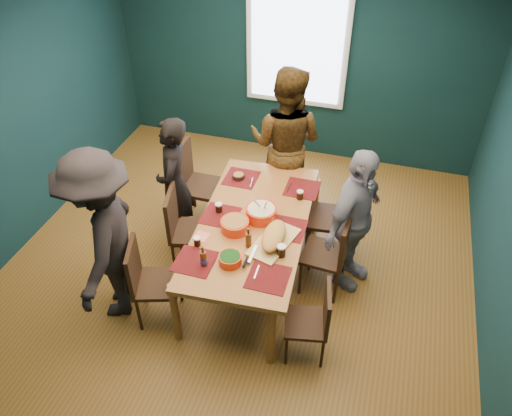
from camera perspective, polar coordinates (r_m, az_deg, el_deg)
The scene contains 26 objects.
room at distance 4.96m, azimuth -1.18°, elevation 7.12°, with size 5.01×5.01×2.71m.
dining_table at distance 4.96m, azimuth -0.33°, elevation -2.26°, with size 1.18×2.15×0.79m.
chair_left_far at distance 5.88m, azimuth -7.21°, elevation 3.40°, with size 0.47×0.47×1.03m.
chair_left_mid at distance 5.30m, azimuth -8.37°, elevation -1.88°, with size 0.52×0.52×0.96m.
chair_left_near at distance 4.83m, azimuth -12.41°, elevation -7.74°, with size 0.53×0.53×0.92m.
chair_right_far at distance 5.42m, azimuth 9.34°, elevation -0.42°, with size 0.50×0.50×1.02m.
chair_right_mid at distance 5.02m, azimuth 8.89°, elevation -4.74°, with size 0.46×0.46×0.95m.
chair_right_near at distance 4.51m, azimuth 6.81°, elevation -12.36°, with size 0.44×0.44×0.83m.
person_far_left at distance 5.50m, azimuth -9.30°, elevation 2.71°, with size 0.57×0.38×1.57m, color black.
person_back at distance 5.86m, azimuth 3.40°, elevation 7.41°, with size 0.91×0.71×1.86m, color black.
person_right at distance 4.99m, azimuth 11.12°, elevation -1.51°, with size 0.94×0.39×1.61m, color silver.
person_near_left at distance 4.77m, azimuth -16.99°, elevation -3.30°, with size 1.18×0.68×1.82m, color black.
bowl_salad at distance 4.79m, azimuth -2.43°, elevation -1.94°, with size 0.28×0.28×0.11m.
bowl_dumpling at distance 4.92m, azimuth 0.59°, elevation -0.55°, with size 0.31×0.31×0.28m.
bowl_herbs at distance 4.47m, azimuth -2.98°, elevation -5.84°, with size 0.21×0.21×0.09m.
cutting_board at distance 4.64m, azimuth 2.03°, elevation -3.37°, with size 0.43×0.73×0.16m.
small_bowl at distance 5.49m, azimuth -2.01°, elevation 3.66°, with size 0.14×0.14×0.06m.
beer_bottle_a at distance 4.45m, azimuth -6.03°, elevation -5.78°, with size 0.06×0.06×0.23m.
beer_bottle_b at distance 4.60m, azimuth -0.87°, elevation -3.63°, with size 0.06×0.06×0.22m.
cola_glass_a at distance 4.66m, azimuth -6.75°, elevation -3.76°, with size 0.07×0.07×0.10m.
cola_glass_b at distance 4.53m, azimuth 2.92°, elevation -4.85°, with size 0.08×0.08×0.12m.
cola_glass_c at distance 5.20m, azimuth 5.04°, elevation 1.55°, with size 0.07×0.07×0.10m.
cola_glass_d at distance 5.02m, azimuth -4.28°, elevation 0.08°, with size 0.07×0.07×0.10m.
napkin_a at distance 4.86m, azimuth 4.08°, elevation -2.24°, with size 0.12×0.12×0.00m, color #FF6B6D.
napkin_b at distance 4.78m, azimuth -6.26°, elevation -3.25°, with size 0.13×0.13×0.00m, color #FF6B6D.
napkin_c at distance 4.32m, azimuth 1.47°, elevation -8.75°, with size 0.14×0.14×0.00m, color #FF6B6D.
Camera 1 is at (1.31, -3.75, 3.98)m, focal length 35.00 mm.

